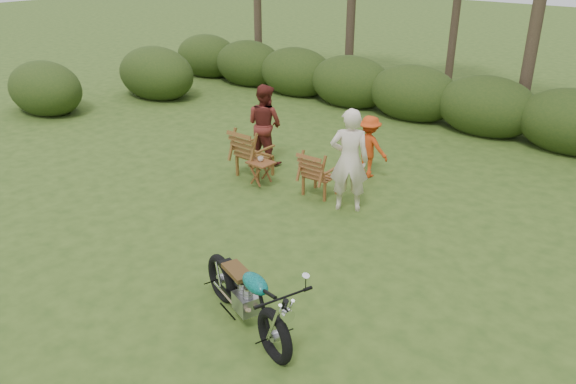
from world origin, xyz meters
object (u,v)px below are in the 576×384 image
Objects in this scene: cup at (261,159)px; adult_a at (347,209)px; lawn_chair_right at (320,194)px; adult_b at (265,162)px; child at (367,176)px; motorcycle at (247,323)px; side_table at (261,174)px; lawn_chair_left at (255,175)px.

cup is 0.06× the size of adult_a.
adult_b is at bearing -20.52° from lawn_chair_right.
adult_a is 1.47× the size of child.
motorcycle is 1.15× the size of adult_b.
lawn_chair_right is at bearing 20.79° from side_table.
motorcycle reaches higher than side_table.
adult_a is at bearing 7.50° from side_table.
cup reaches higher than lawn_chair_right.
cup is at bearing 137.75° from side_table.
lawn_chair_left is at bearing 115.85° from adult_b.
cup is 1.37m from adult_b.
side_table is at bearing 51.85° from child.
cup is 1.96m from adult_a.
child reaches higher than lawn_chair_left.
adult_a reaches higher than lawn_chair_left.
adult_b is at bearing 128.60° from side_table.
cup is 0.09× the size of child.
lawn_chair_left is 0.77m from adult_b.
side_table is 0.27× the size of adult_a.
adult_a reaches higher than lawn_chair_right.
cup reaches higher than motorcycle.
motorcycle is at bearing 129.79° from lawn_chair_left.
lawn_chair_right is 0.76m from adult_a.
cup is (-0.03, 0.03, 0.30)m from side_table.
side_table is at bearing 148.22° from motorcycle.
child is at bearing -101.54° from lawn_chair_right.
adult_b reaches higher than child.
side_table is 1.32m from adult_b.
side_table reaches higher than lawn_chair_right.
lawn_chair_left is (-1.56, -0.10, 0.00)m from lawn_chair_right.
child reaches higher than cup.
motorcycle is 5.56m from adult_b.
cup is 2.25m from child.
lawn_chair_right is 1.32m from cup.
motorcycle is at bearing -50.01° from cup.
adult_a is (0.74, -0.18, 0.00)m from lawn_chair_right.
motorcycle is 4.03m from lawn_chair_right.
child is (1.33, 1.73, -0.55)m from cup.
motorcycle is 3.86× the size of side_table.
adult_b is 1.35× the size of child.
motorcycle is 3.62m from adult_a.
adult_b reaches higher than lawn_chair_right.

